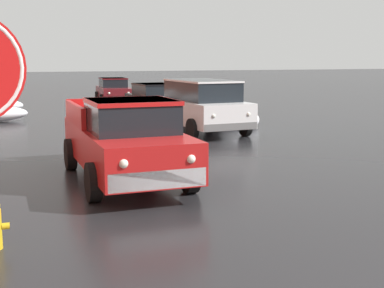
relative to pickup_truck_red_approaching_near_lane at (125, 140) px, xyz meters
name	(u,v)px	position (x,y,z in m)	size (l,w,h in m)	color
snow_bank_along_left_kerb	(235,120)	(5.80, 6.98, -0.61)	(2.08, 1.09, 0.68)	white
pickup_truck_red_approaching_near_lane	(125,140)	(0.00, 0.00, 0.00)	(2.08, 5.06, 1.76)	red
suv_white_parked_kerbside_close	(202,104)	(4.18, 6.19, 0.11)	(2.29, 4.36, 1.82)	silver
sedan_black_parked_kerbside_mid	(155,99)	(4.31, 12.16, -0.13)	(2.07, 4.18, 1.42)	black
sedan_maroon_parked_far_down_block	(114,90)	(4.02, 19.55, -0.13)	(2.07, 4.09, 1.42)	maroon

